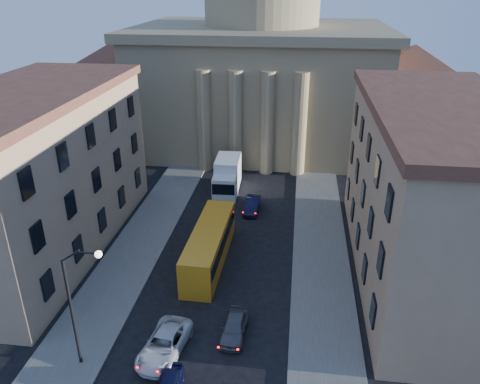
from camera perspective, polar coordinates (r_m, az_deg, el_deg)
The scene contains 11 objects.
sidewalk_left at distance 41.75m, azimuth -14.31°, elevation -9.69°, with size 5.00×60.00×0.15m, color #5D5A55.
sidewalk_right at distance 39.31m, azimuth 10.00°, elevation -11.64°, with size 5.00×60.00×0.15m, color #5D5A55.
church at distance 70.36m, azimuth 2.54°, elevation 15.46°, with size 68.02×28.76×36.60m.
building_left at distance 45.22m, azimuth -23.62°, elevation 2.22°, with size 11.60×26.60×14.70m.
building_right at distance 40.61m, azimuth 22.63°, elevation -0.06°, with size 11.60×26.60×14.70m.
street_lamp at distance 30.89m, azimuth -19.19°, elevation -12.18°, with size 2.62×0.44×8.83m.
car_left_mid at distance 33.33m, azimuth -9.20°, elevation -17.86°, with size 2.47×5.36×1.49m, color silver.
car_right_far at distance 34.31m, azimuth -0.69°, elevation -16.10°, with size 1.66×4.13×1.41m, color #535358.
car_right_distant at distance 50.65m, azimuth 1.50°, elevation -1.60°, with size 1.49×4.28×1.41m, color black.
city_bus at distance 41.47m, azimuth -3.76°, elevation -6.38°, with size 2.93×11.64×3.27m.
box_truck at distance 55.01m, azimuth -1.59°, elevation 1.86°, with size 2.91×6.99×3.79m.
Camera 1 is at (5.82, -13.75, 23.10)m, focal length 35.00 mm.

